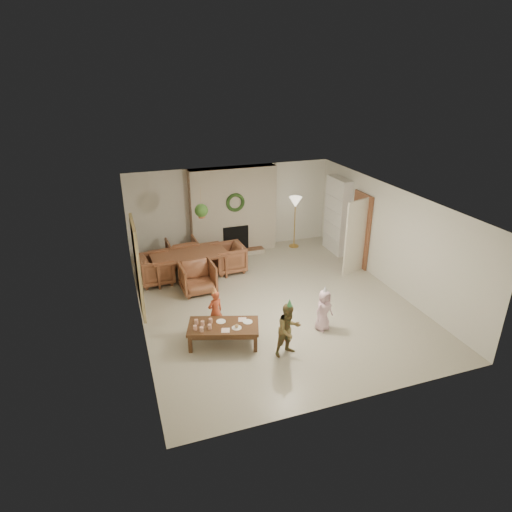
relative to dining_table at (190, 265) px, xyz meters
name	(u,v)px	position (x,y,z in m)	size (l,w,h in m)	color
floor	(274,302)	(1.60, -1.93, -0.34)	(7.00, 7.00, 0.00)	#B7B29E
ceiling	(276,199)	(1.60, -1.93, 2.16)	(7.00, 7.00, 0.00)	white
wall_back	(231,208)	(1.60, 1.57, 0.91)	(7.00, 7.00, 0.00)	silver
wall_front	(357,338)	(1.60, -5.43, 0.91)	(7.00, 7.00, 0.00)	silver
wall_left	(136,272)	(-1.40, -1.93, 0.91)	(7.00, 7.00, 0.00)	silver
wall_right	(389,237)	(4.60, -1.93, 0.91)	(7.00, 7.00, 0.00)	silver
fireplace_mass	(233,210)	(1.60, 1.37, 0.91)	(2.50, 0.40, 2.50)	#5A2917
fireplace_hearth	(238,253)	(1.60, 1.02, -0.28)	(1.60, 0.30, 0.12)	#5A2E18
fireplace_firebox	(236,238)	(1.60, 1.19, 0.11)	(0.75, 0.12, 0.75)	black
fireplace_wreath	(235,203)	(1.60, 1.14, 1.21)	(0.54, 0.54, 0.10)	#1D3C16
floor_lamp_base	(294,246)	(3.41, 1.07, -0.32)	(0.29, 0.29, 0.03)	gold
floor_lamp_post	(295,224)	(3.41, 1.07, 0.39)	(0.03, 0.03, 1.41)	gold
floor_lamp_shade	(295,202)	(3.41, 1.07, 1.07)	(0.38, 0.38, 0.31)	beige
bookshelf_carcass	(337,216)	(4.44, 0.37, 0.76)	(0.30, 1.00, 2.20)	white
bookshelf_shelf_a	(335,237)	(4.42, 0.37, 0.11)	(0.30, 0.92, 0.03)	white
bookshelf_shelf_b	(336,224)	(4.42, 0.37, 0.51)	(0.30, 0.92, 0.03)	white
bookshelf_shelf_c	(337,211)	(4.42, 0.37, 0.91)	(0.30, 0.92, 0.03)	white
bookshelf_shelf_d	(338,197)	(4.42, 0.37, 1.31)	(0.30, 0.92, 0.03)	white
books_row_lower	(337,234)	(4.40, 0.22, 0.25)	(0.20, 0.40, 0.24)	#B22321
books_row_mid	(335,219)	(4.40, 0.42, 0.65)	(0.20, 0.44, 0.24)	#296298
books_row_upper	(338,207)	(4.40, 0.27, 1.04)	(0.20, 0.36, 0.22)	gold
door_frame	(361,230)	(4.56, -0.73, 0.68)	(0.05, 0.86, 2.04)	brown
door_leaf	(356,237)	(4.18, -1.11, 0.66)	(0.05, 0.80, 2.00)	beige
curtain_panel	(138,267)	(-1.36, -1.73, 0.91)	(0.06, 1.20, 2.00)	beige
dining_table	(190,265)	(0.00, 0.00, 0.00)	(1.92, 1.07, 0.68)	brown
dining_chair_near	(198,278)	(0.04, -0.84, 0.04)	(0.80, 0.82, 0.75)	brown
dining_chair_far	(182,252)	(-0.04, 0.84, 0.04)	(0.80, 0.82, 0.75)	brown
dining_chair_left	(157,269)	(-0.84, -0.04, 0.04)	(0.80, 0.82, 0.75)	brown
dining_chair_right	(228,258)	(1.05, 0.05, 0.04)	(0.80, 0.82, 0.75)	brown
hanging_plant_cord	(201,201)	(0.30, -0.43, 1.81)	(0.01, 0.01, 0.70)	tan
hanging_plant_pot	(202,215)	(0.30, -0.43, 1.46)	(0.16, 0.16, 0.12)	brown
hanging_plant_foliage	(201,211)	(0.30, -0.43, 1.58)	(0.32, 0.32, 0.32)	#254818
coffee_table_top	(223,326)	(0.06, -3.16, 0.05)	(1.38, 0.69, 0.06)	#50311A
coffee_table_apron	(223,330)	(0.06, -3.16, -0.02)	(1.27, 0.58, 0.08)	#50311A
coffee_leg_fl	(190,344)	(-0.62, -3.24, -0.16)	(0.07, 0.07, 0.36)	#50311A
coffee_leg_fr	(255,344)	(0.57, -3.62, -0.16)	(0.07, 0.07, 0.36)	#50311A
coffee_leg_bl	(194,328)	(-0.45, -2.71, -0.16)	(0.07, 0.07, 0.36)	#50311A
coffee_leg_br	(255,327)	(0.74, -3.09, -0.16)	(0.07, 0.07, 0.36)	#50311A
cup_a	(195,328)	(-0.49, -3.15, 0.13)	(0.07, 0.07, 0.10)	white
cup_b	(196,322)	(-0.43, -2.95, 0.13)	(0.07, 0.07, 0.10)	white
cup_c	(202,329)	(-0.39, -3.24, 0.13)	(0.07, 0.07, 0.10)	white
cup_d	(203,323)	(-0.32, -3.04, 0.13)	(0.07, 0.07, 0.10)	white
cup_e	(210,327)	(-0.22, -3.21, 0.13)	(0.07, 0.07, 0.10)	white
cup_f	(211,321)	(-0.16, -3.01, 0.13)	(0.07, 0.07, 0.10)	white
plate_a	(221,321)	(0.05, -3.03, 0.09)	(0.19, 0.19, 0.01)	white
plate_b	(237,328)	(0.28, -3.35, 0.09)	(0.19, 0.19, 0.01)	white
plate_c	(248,322)	(0.55, -3.21, 0.09)	(0.19, 0.19, 0.01)	white
food_scoop	(237,326)	(0.28, -3.35, 0.13)	(0.07, 0.07, 0.07)	tan
napkin_left	(226,330)	(0.05, -3.36, 0.09)	(0.16, 0.16, 0.01)	#FBBAB8
napkin_right	(242,320)	(0.47, -3.10, 0.09)	(0.16, 0.16, 0.01)	#FBBAB8
child_red	(215,312)	(0.02, -2.68, 0.13)	(0.34, 0.22, 0.93)	#B34426
party_hat_red	(214,290)	(0.02, -2.68, 0.63)	(0.13, 0.13, 0.18)	#E5C24C
child_plaid	(289,330)	(1.14, -3.89, 0.20)	(0.52, 0.41, 1.07)	brown
party_hat_plaid	(290,303)	(1.14, -3.89, 0.77)	(0.13, 0.13, 0.18)	#4EB869
child_pink	(324,310)	(2.16, -3.33, 0.11)	(0.44, 0.29, 0.90)	silver
party_hat_pink	(325,289)	(2.16, -3.33, 0.60)	(0.12, 0.12, 0.16)	silver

